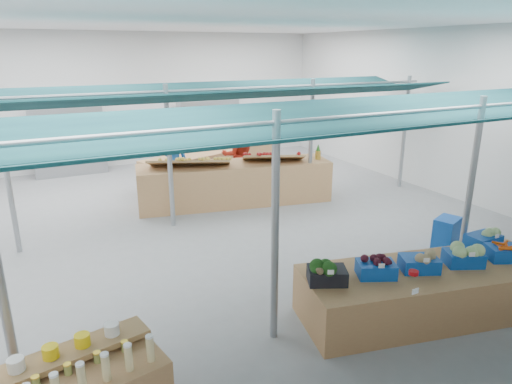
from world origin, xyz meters
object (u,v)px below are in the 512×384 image
veg_counter (428,291)px  vendor_left (174,162)px  fruit_counter (235,183)px  crate_stack (446,234)px  vendor_right (238,155)px

veg_counter → vendor_left: 7.10m
veg_counter → fruit_counter: 5.81m
veg_counter → crate_stack: 2.50m
veg_counter → vendor_left: vendor_left is taller
vendor_left → vendor_right: bearing=-168.2°
vendor_left → vendor_right: (1.80, 0.00, 0.00)m
veg_counter → vendor_right: vendor_right is taller
veg_counter → crate_stack: size_ratio=5.86×
vendor_left → vendor_right: 1.80m
fruit_counter → crate_stack: bearing=-48.9°
fruit_counter → crate_stack: size_ratio=7.50×
veg_counter → fruit_counter: size_ratio=0.78×
veg_counter → vendor_left: (-1.60, 6.89, 0.58)m
fruit_counter → vendor_left: 1.69m
fruit_counter → vendor_right: (0.60, 1.10, 0.44)m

